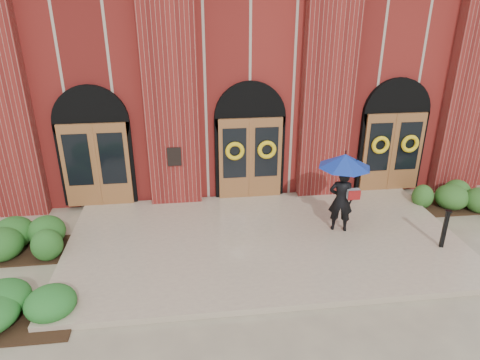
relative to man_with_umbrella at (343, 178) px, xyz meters
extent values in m
plane|color=#9C8F71|center=(-2.04, -0.37, -1.64)|extent=(90.00, 90.00, 0.00)
cube|color=tan|center=(-2.04, -0.22, -1.57)|extent=(10.00, 5.30, 0.15)
cube|color=maroon|center=(-2.04, 8.53, 1.86)|extent=(16.00, 12.00, 7.00)
cube|color=black|center=(-4.29, 2.10, 0.01)|extent=(0.40, 0.05, 0.55)
cube|color=maroon|center=(-4.29, 2.36, 1.86)|extent=(1.50, 0.45, 7.00)
cube|color=maroon|center=(0.21, 2.36, 1.86)|extent=(1.50, 0.45, 7.00)
cube|color=maroon|center=(4.71, 2.36, 1.86)|extent=(1.50, 0.45, 7.00)
cube|color=brown|center=(-6.54, 2.34, -0.24)|extent=(1.90, 0.10, 2.50)
cylinder|color=black|center=(-6.54, 2.48, 1.01)|extent=(2.10, 0.22, 2.10)
cube|color=brown|center=(-2.04, 2.34, -0.24)|extent=(1.90, 0.10, 2.50)
cylinder|color=black|center=(-2.04, 2.48, 1.01)|extent=(2.10, 0.22, 2.10)
cube|color=brown|center=(2.46, 2.34, -0.24)|extent=(1.90, 0.10, 2.50)
cylinder|color=black|center=(2.46, 2.48, 1.01)|extent=(2.10, 0.22, 2.10)
torus|color=yellow|center=(-2.52, 2.22, 0.06)|extent=(0.57, 0.13, 0.57)
torus|color=yellow|center=(-1.56, 2.22, 0.06)|extent=(0.57, 0.13, 0.57)
torus|color=yellow|center=(1.98, 2.22, 0.06)|extent=(0.57, 0.13, 0.57)
torus|color=yellow|center=(2.94, 2.22, 0.06)|extent=(0.57, 0.13, 0.57)
imported|color=black|center=(0.00, 0.00, -0.63)|extent=(0.72, 0.57, 1.73)
cone|color=navy|center=(0.00, 0.00, 0.47)|extent=(1.65, 1.65, 0.35)
cylinder|color=black|center=(0.05, -0.05, 0.01)|extent=(0.02, 0.02, 0.58)
cube|color=#9DA0A2|center=(0.25, -0.14, -0.40)|extent=(0.35, 0.24, 0.25)
cube|color=maroon|center=(0.25, -0.23, -0.40)|extent=(0.32, 0.11, 0.25)
cube|color=black|center=(2.26, -1.17, -1.01)|extent=(0.11, 0.11, 0.98)
cube|color=black|center=(2.26, -1.17, -0.50)|extent=(0.17, 0.17, 0.04)
ellipsoid|color=#21511B|center=(-7.24, 0.13, -1.28)|extent=(2.83, 1.13, 0.73)
ellipsoid|color=#29531D|center=(4.26, 1.16, -1.30)|extent=(2.66, 1.07, 0.68)
ellipsoid|color=#1F5B1F|center=(-7.14, -2.37, -1.36)|extent=(1.60, 1.37, 0.56)
camera|label=1|loc=(-3.87, -9.60, 4.24)|focal=32.00mm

